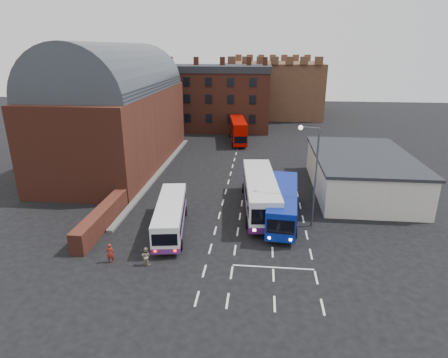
# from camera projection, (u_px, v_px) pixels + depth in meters

# --- Properties ---
(ground) EXTENTS (180.00, 180.00, 0.00)m
(ground) POSITION_uv_depth(u_px,v_px,m) (212.00, 244.00, 30.96)
(ground) COLOR black
(railway_station) EXTENTS (12.00, 28.00, 16.00)m
(railway_station) POSITION_uv_depth(u_px,v_px,m) (116.00, 109.00, 49.62)
(railway_station) COLOR #602B1E
(railway_station) RESTS_ON ground
(forecourt_wall) EXTENTS (1.20, 10.00, 1.80)m
(forecourt_wall) POSITION_uv_depth(u_px,v_px,m) (102.00, 218.00, 33.52)
(forecourt_wall) COLOR #602B1E
(forecourt_wall) RESTS_ON ground
(cream_building) EXTENTS (10.40, 16.40, 4.25)m
(cream_building) POSITION_uv_depth(u_px,v_px,m) (361.00, 172.00, 41.93)
(cream_building) COLOR beige
(cream_building) RESTS_ON ground
(brick_terrace) EXTENTS (22.00, 10.00, 11.00)m
(brick_terrace) POSITION_uv_depth(u_px,v_px,m) (212.00, 101.00, 72.87)
(brick_terrace) COLOR brown
(brick_terrace) RESTS_ON ground
(castle_keep) EXTENTS (22.00, 22.00, 12.00)m
(castle_keep) POSITION_uv_depth(u_px,v_px,m) (272.00, 88.00, 90.30)
(castle_keep) COLOR brown
(castle_keep) RESTS_ON ground
(bus_white_outbound) EXTENTS (3.61, 9.95, 2.65)m
(bus_white_outbound) POSITION_uv_depth(u_px,v_px,m) (170.00, 214.00, 32.77)
(bus_white_outbound) COLOR silver
(bus_white_outbound) RESTS_ON ground
(bus_white_inbound) EXTENTS (4.03, 12.71, 3.41)m
(bus_white_inbound) POSITION_uv_depth(u_px,v_px,m) (260.00, 191.00, 36.79)
(bus_white_inbound) COLOR silver
(bus_white_inbound) RESTS_ON ground
(bus_blue) EXTENTS (3.43, 11.11, 2.98)m
(bus_blue) POSITION_uv_depth(u_px,v_px,m) (283.00, 202.00, 34.83)
(bus_blue) COLOR navy
(bus_blue) RESTS_ON ground
(bus_red_double) EXTENTS (3.68, 10.13, 3.96)m
(bus_red_double) POSITION_uv_depth(u_px,v_px,m) (238.00, 130.00, 63.32)
(bus_red_double) COLOR #A50700
(bus_red_double) RESTS_ON ground
(street_lamp) EXTENTS (1.80, 0.76, 9.15)m
(street_lamp) POSITION_uv_depth(u_px,v_px,m) (312.00, 168.00, 32.37)
(street_lamp) COLOR #4A4B51
(street_lamp) RESTS_ON ground
(pedestrian_red) EXTENTS (0.66, 0.54, 1.55)m
(pedestrian_red) POSITION_uv_depth(u_px,v_px,m) (110.00, 253.00, 28.09)
(pedestrian_red) COLOR maroon
(pedestrian_red) RESTS_ON ground
(pedestrian_beige) EXTENTS (0.79, 0.67, 1.43)m
(pedestrian_beige) POSITION_uv_depth(u_px,v_px,m) (146.00, 256.00, 27.79)
(pedestrian_beige) COLOR tan
(pedestrian_beige) RESTS_ON ground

